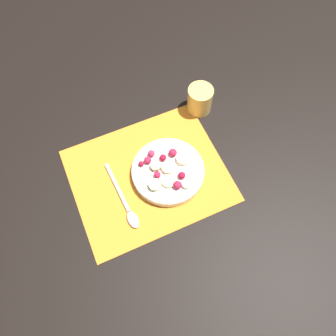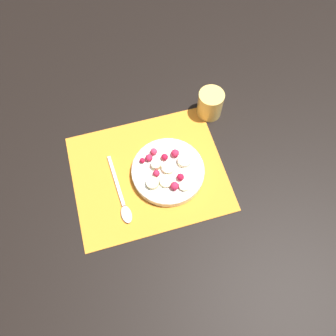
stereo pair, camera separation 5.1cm
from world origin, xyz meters
TOP-DOWN VIEW (x-y plane):
  - ground_plane at (0.00, 0.00)m, footprint 3.00×3.00m
  - placemat at (0.00, 0.00)m, footprint 0.40×0.33m
  - fruit_bowl at (-0.05, 0.02)m, footprint 0.19×0.19m
  - spoon at (0.08, 0.07)m, footprint 0.03×0.19m
  - drinking_glass at (-0.22, -0.14)m, footprint 0.07×0.07m

SIDE VIEW (x-z plane):
  - ground_plane at x=0.00m, z-range 0.00..0.00m
  - placemat at x=0.00m, z-range 0.00..0.01m
  - spoon at x=0.08m, z-range 0.01..0.01m
  - fruit_bowl at x=-0.05m, z-range 0.00..0.05m
  - drinking_glass at x=-0.22m, z-range 0.00..0.08m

